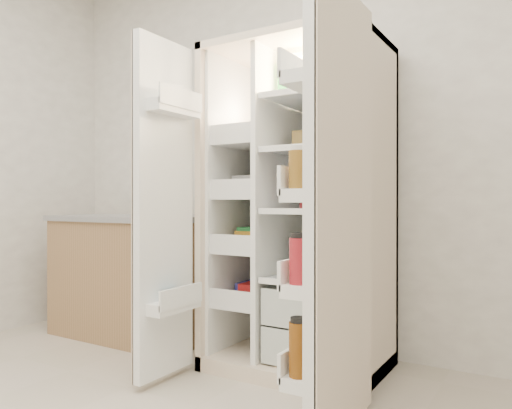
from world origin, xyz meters
The scene contains 5 objects.
wall_back centered at (0.00, 2.00, 1.35)m, with size 4.00×0.02×2.70m, color white.
refrigerator centered at (0.17, 1.65, 0.74)m, with size 0.92×0.70×1.80m.
freezer_door centered at (-0.34, 1.05, 0.89)m, with size 0.15×0.40×1.72m.
fridge_door centered at (0.64, 0.96, 0.87)m, with size 0.17×0.58×1.72m.
kitchen_counter centered at (-1.10, 1.58, 0.42)m, with size 1.15×0.61×0.83m.
Camera 1 is at (1.36, -0.84, 0.93)m, focal length 34.00 mm.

